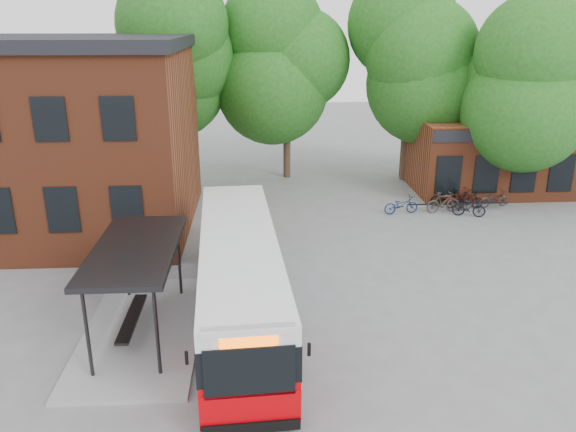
{
  "coord_description": "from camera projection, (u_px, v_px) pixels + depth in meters",
  "views": [
    {
      "loc": [
        -0.92,
        -16.44,
        9.13
      ],
      "look_at": [
        0.29,
        3.91,
        2.0
      ],
      "focal_mm": 35.0,
      "sensor_mm": 36.0,
      "label": 1
    }
  ],
  "objects": [
    {
      "name": "bicycle_5",
      "position": [
        469.0,
        200.0,
        28.57
      ],
      "size": [
        1.55,
        0.48,
        0.92
      ],
      "primitive_type": "imported",
      "rotation": [
        0.0,
        0.0,
        1.6
      ],
      "color": "black",
      "rests_on": "ground"
    },
    {
      "name": "bicycle_0",
      "position": [
        401.0,
        205.0,
        27.84
      ],
      "size": [
        1.83,
        0.88,
        0.92
      ],
      "primitive_type": "imported",
      "rotation": [
        0.0,
        0.0,
        1.73
      ],
      "color": "navy",
      "rests_on": "ground"
    },
    {
      "name": "tree_1",
      "position": [
        287.0,
        91.0,
        32.92
      ],
      "size": [
        7.92,
        7.92,
        10.4
      ],
      "primitive_type": null,
      "color": "#1C5817",
      "rests_on": "ground"
    },
    {
      "name": "tree_2",
      "position": [
        409.0,
        87.0,
        32.27
      ],
      "size": [
        7.92,
        7.92,
        11.0
      ],
      "primitive_type": null,
      "color": "#1C5817",
      "rests_on": "ground"
    },
    {
      "name": "bicycle_2",
      "position": [
        446.0,
        197.0,
        29.03
      ],
      "size": [
        1.8,
        0.83,
        0.91
      ],
      "primitive_type": "imported",
      "rotation": [
        0.0,
        0.0,
        1.7
      ],
      "color": "black",
      "rests_on": "ground"
    },
    {
      "name": "bicycle_6",
      "position": [
        494.0,
        199.0,
        28.86
      ],
      "size": [
        1.79,
        0.95,
        0.89
      ],
      "primitive_type": "imported",
      "rotation": [
        0.0,
        0.0,
        1.79
      ],
      "color": "#2F2F34",
      "rests_on": "ground"
    },
    {
      "name": "bike_rail",
      "position": [
        458.0,
        207.0,
        28.44
      ],
      "size": [
        5.2,
        0.1,
        0.38
      ],
      "primitive_type": null,
      "color": "#252528",
      "rests_on": "ground"
    },
    {
      "name": "tree_0",
      "position": [
        164.0,
        89.0,
        31.48
      ],
      "size": [
        7.92,
        7.92,
        11.0
      ],
      "primitive_type": null,
      "color": "#1C5817",
      "rests_on": "ground"
    },
    {
      "name": "shop_row",
      "position": [
        535.0,
        153.0,
        31.93
      ],
      "size": [
        14.0,
        6.2,
        4.0
      ],
      "primitive_type": null,
      "color": "brown",
      "rests_on": "ground"
    },
    {
      "name": "ground",
      "position": [
        286.0,
        312.0,
        18.56
      ],
      "size": [
        100.0,
        100.0,
        0.0
      ],
      "primitive_type": "plane",
      "color": "slate"
    },
    {
      "name": "tree_3",
      "position": [
        523.0,
        112.0,
        29.06
      ],
      "size": [
        7.04,
        7.04,
        9.28
      ],
      "primitive_type": null,
      "color": "#1C5817",
      "rests_on": "ground"
    },
    {
      "name": "bus_shelter",
      "position": [
        139.0,
        290.0,
        16.88
      ],
      "size": [
        3.6,
        7.0,
        2.9
      ],
      "primitive_type": null,
      "color": "#252528",
      "rests_on": "ground"
    },
    {
      "name": "bicycle_3",
      "position": [
        469.0,
        207.0,
        27.45
      ],
      "size": [
        1.64,
        0.9,
        0.95
      ],
      "primitive_type": "imported",
      "rotation": [
        0.0,
        0.0,
        1.26
      ],
      "color": "black",
      "rests_on": "ground"
    },
    {
      "name": "bicycle_1",
      "position": [
        443.0,
        202.0,
        27.97
      ],
      "size": [
        1.85,
        0.81,
        1.07
      ],
      "primitive_type": "imported",
      "rotation": [
        0.0,
        0.0,
        1.75
      ],
      "color": "#393632",
      "rests_on": "ground"
    },
    {
      "name": "bicycle_4",
      "position": [
        460.0,
        198.0,
        28.89
      ],
      "size": [
        1.91,
        1.3,
        0.95
      ],
      "primitive_type": "imported",
      "rotation": [
        0.0,
        0.0,
        1.99
      ],
      "color": "#4F120C",
      "rests_on": "ground"
    },
    {
      "name": "city_bus",
      "position": [
        240.0,
        279.0,
        17.67
      ],
      "size": [
        3.11,
        11.42,
        2.87
      ],
      "primitive_type": null,
      "rotation": [
        0.0,
        0.0,
        0.06
      ],
      "color": "#CB0007",
      "rests_on": "ground"
    }
  ]
}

